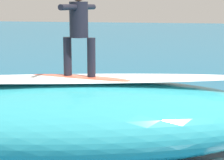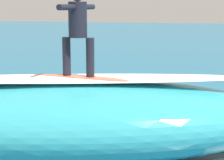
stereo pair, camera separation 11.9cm
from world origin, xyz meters
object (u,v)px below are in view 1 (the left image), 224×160
surfboard_paddling (134,112)px  surfer_paddling (131,107)px  surfer_riding (79,26)px  surfboard_riding (80,78)px

surfboard_paddling → surfer_paddling: bearing=-180.0°
surfer_riding → surfboard_riding: bearing=-174.6°
surfboard_paddling → surfer_paddling: 0.21m
surfer_paddling → surfer_riding: bearing=-143.3°
surfboard_riding → surfer_riding: (0.00, 0.00, 1.03)m
surfer_riding → surfboard_paddling: surfer_riding is taller
surfboard_riding → surfboard_paddling: size_ratio=0.99×
surfboard_riding → surfer_paddling: surfboard_riding is taller
surfer_riding → surfboard_paddling: (-0.48, -3.67, -2.66)m
surfboard_paddling → surfer_paddling: size_ratio=1.70×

